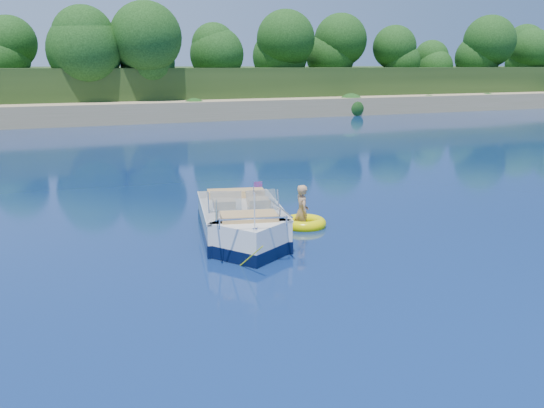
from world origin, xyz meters
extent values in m
plane|color=#091940|center=(0.00, 0.00, 0.00)|extent=(160.00, 160.00, 0.00)
cube|color=#9C8A5A|center=(0.00, 38.00, 0.50)|extent=(170.00, 8.00, 2.00)
cube|color=#1E3515|center=(0.00, 65.00, 1.00)|extent=(170.00, 56.00, 6.00)
cylinder|color=black|center=(0.00, 42.00, 3.30)|extent=(0.44, 0.44, 3.60)
sphere|color=black|center=(0.00, 42.00, 6.72)|extent=(5.94, 5.94, 5.94)
cylinder|color=black|center=(20.00, 40.00, 2.80)|extent=(0.44, 0.44, 2.60)
sphere|color=black|center=(20.00, 40.00, 5.27)|extent=(4.29, 4.29, 4.29)
cylinder|color=black|center=(48.00, 41.50, 3.00)|extent=(0.44, 0.44, 3.00)
sphere|color=black|center=(48.00, 41.50, 5.85)|extent=(4.95, 4.95, 4.95)
cube|color=white|center=(-1.40, 3.52, 0.29)|extent=(2.76, 4.01, 1.01)
cube|color=white|center=(-1.82, 1.85, 0.29)|extent=(1.87, 1.87, 1.01)
cube|color=black|center=(-1.40, 3.52, 0.15)|extent=(2.80, 4.05, 0.29)
cube|color=black|center=(-1.82, 1.85, 0.15)|extent=(1.91, 1.91, 0.29)
cube|color=#A57757|center=(-1.33, 3.81, 0.58)|extent=(2.12, 2.85, 0.10)
cube|color=white|center=(-1.40, 3.52, 0.77)|extent=(2.80, 4.02, 0.06)
cube|color=black|center=(-0.91, 5.46, 0.34)|extent=(0.60, 0.46, 0.87)
cube|color=#8C9EA5|center=(-1.99, 2.97, 1.05)|extent=(0.79, 0.52, 0.47)
cube|color=#8C9EA5|center=(-1.14, 2.76, 1.05)|extent=(0.78, 0.33, 0.47)
cube|color=tan|center=(-1.88, 3.40, 0.80)|extent=(0.64, 0.64, 0.39)
cube|color=tan|center=(-1.04, 3.18, 0.80)|extent=(0.64, 0.64, 0.39)
cube|color=tan|center=(-1.16, 4.46, 0.80)|extent=(1.59, 0.88, 0.37)
cube|color=tan|center=(-1.78, 2.03, 0.78)|extent=(1.41, 1.01, 0.33)
cylinder|color=white|center=(-2.00, 1.14, 1.21)|extent=(0.03, 0.03, 0.82)
cube|color=red|center=(-1.23, 2.78, 1.44)|extent=(0.21, 0.07, 0.14)
cube|color=silver|center=(-2.01, 1.09, 0.83)|extent=(0.11, 0.08, 0.05)
cylinder|color=#F2FF1B|center=(-2.23, 0.80, 0.34)|extent=(0.13, 1.04, 0.74)
torus|color=#F8EF01|center=(0.46, 3.63, 0.08)|extent=(1.48, 1.48, 0.32)
torus|color=red|center=(0.46, 3.63, 0.10)|extent=(1.22, 1.22, 0.11)
imported|color=tan|center=(0.42, 3.68, 0.00)|extent=(0.49, 0.88, 1.64)
camera|label=1|loc=(-6.77, -10.41, 4.25)|focal=40.00mm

